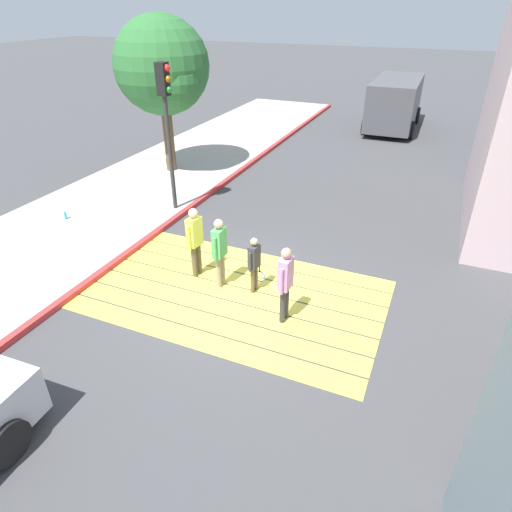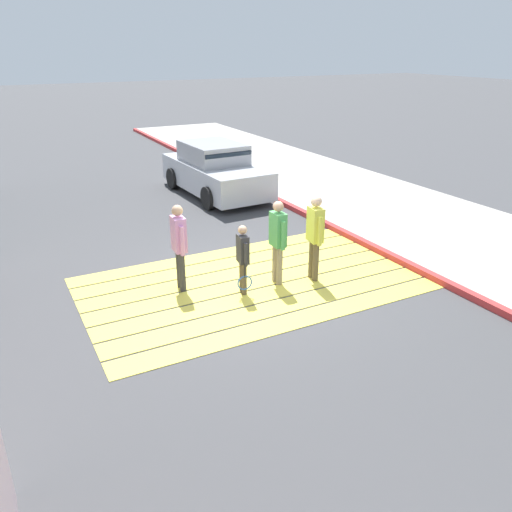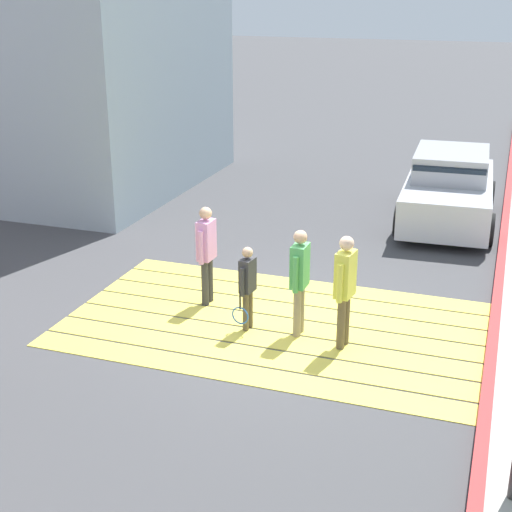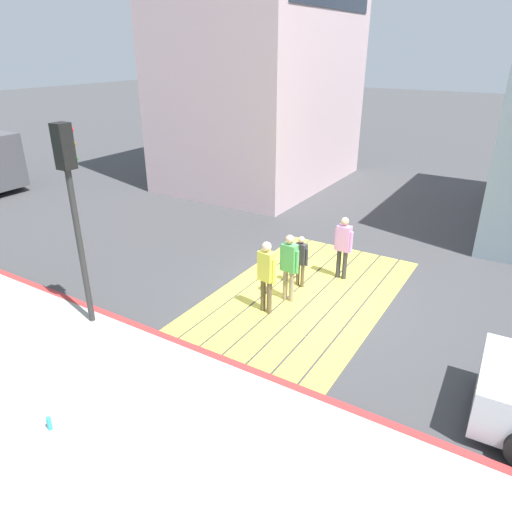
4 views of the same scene
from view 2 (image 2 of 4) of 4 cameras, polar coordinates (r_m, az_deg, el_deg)
The scene contains 9 objects.
ground_plane at distance 10.03m, azimuth -0.49°, elevation -3.06°, with size 120.00×120.00×0.00m, color #424244.
crosswalk_stripes at distance 10.02m, azimuth -0.49°, elevation -3.03°, with size 6.40×3.80×0.01m.
sidewalk_west at distance 13.34m, azimuth 21.41°, elevation 2.23°, with size 4.80×40.00×0.12m, color #ADA8A0.
curb_painted at distance 11.73m, azimuth 13.75°, elevation 0.51°, with size 0.16×40.00×0.13m, color #BC3333.
car_parked_near_curb at distance 15.98m, azimuth -4.54°, elevation 9.40°, with size 2.12×4.37×1.57m.
pedestrian_adult_lead at distance 9.69m, azimuth 2.43°, elevation 2.17°, with size 0.22×0.49×1.66m.
pedestrian_adult_trailing at distance 9.90m, azimuth 6.56°, elevation 2.67°, with size 0.27×0.50×1.70m.
pedestrian_adult_side at distance 9.52m, azimuth -8.53°, elevation 1.59°, with size 0.23×0.49×1.66m.
pedestrian_child_with_racket at distance 9.34m, azimuth -1.47°, elevation 0.00°, with size 0.30×0.41×1.33m.
Camera 2 is at (4.16, 8.04, 4.31)m, focal length 36.04 mm.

